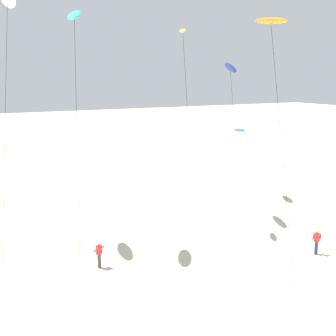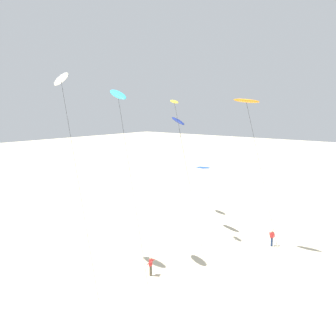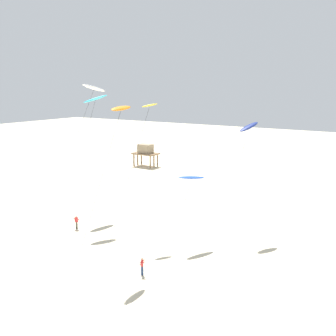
{
  "view_description": "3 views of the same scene",
  "coord_description": "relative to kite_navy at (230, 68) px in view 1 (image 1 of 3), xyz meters",
  "views": [
    {
      "loc": [
        -12.94,
        -16.33,
        11.53
      ],
      "look_at": [
        1.54,
        10.12,
        5.35
      ],
      "focal_mm": 48.56,
      "sensor_mm": 36.0,
      "label": 1
    },
    {
      "loc": [
        -28.46,
        -13.22,
        14.37
      ],
      "look_at": [
        3.41,
        12.66,
        7.87
      ],
      "focal_mm": 43.42,
      "sensor_mm": 36.0,
      "label": 2
    },
    {
      "loc": [
        27.45,
        -21.07,
        16.49
      ],
      "look_at": [
        5.54,
        13.34,
        7.65
      ],
      "focal_mm": 39.9,
      "sensor_mm": 36.0,
      "label": 3
    }
  ],
  "objects": [
    {
      "name": "ground_plane",
      "position": [
        -12.81,
        -18.63,
        -12.15
      ],
      "size": [
        260.0,
        260.0,
        0.0
      ],
      "primitive_type": "plane",
      "color": "beige"
    },
    {
      "name": "kite_navy",
      "position": [
        0.0,
        0.0,
        0.0
      ],
      "size": [
        2.32,
        5.36,
        12.82
      ],
      "color": "navy",
      "rests_on": "ground"
    },
    {
      "name": "kite_yellow",
      "position": [
        -8.96,
        -6.5,
        2.1
      ],
      "size": [
        2.59,
        6.05,
        14.88
      ],
      "color": "yellow",
      "rests_on": "ground"
    },
    {
      "name": "kite_cyan",
      "position": [
        -16.75,
        -6.45,
        2.93
      ],
      "size": [
        2.84,
        6.53,
        15.81
      ],
      "color": "#33BFE0",
      "rests_on": "ground"
    },
    {
      "name": "kite_orange",
      "position": [
        -7.08,
        -13.48,
        2.39
      ],
      "size": [
        2.31,
        6.36,
        14.99
      ],
      "color": "orange",
      "rests_on": "ground"
    },
    {
      "name": "kite_blue",
      "position": [
        -3.65,
        -6.38,
        -4.92
      ],
      "size": [
        2.22,
        4.1,
        7.59
      ],
      "color": "blue",
      "rests_on": "ground"
    },
    {
      "name": "kite_flyer_nearest",
      "position": [
        -16.98,
        -10.25,
        -11.25
      ],
      "size": [
        0.67,
        0.66,
        1.67
      ],
      "color": "#4C4738",
      "rests_on": "ground"
    },
    {
      "name": "kite_flyer_middle",
      "position": [
        -3.79,
        -15.05,
        -11.25
      ],
      "size": [
        0.72,
        0.72,
        1.67
      ],
      "color": "navy",
      "rests_on": "ground"
    }
  ]
}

